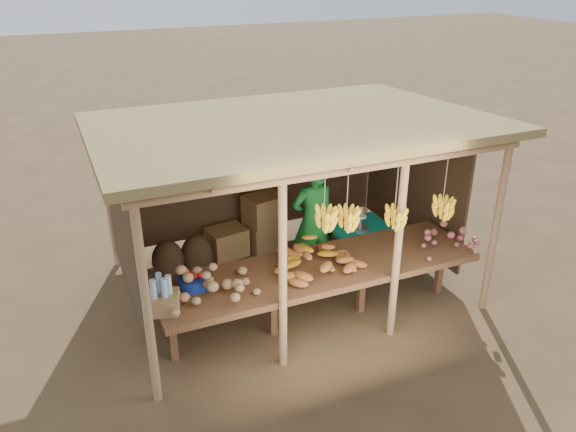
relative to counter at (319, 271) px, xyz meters
name	(u,v)px	position (x,y,z in m)	size (l,w,h in m)	color
ground	(288,284)	(0.00, 0.95, -0.74)	(60.00, 60.00, 0.00)	brown
stall_structure	(293,153)	(0.06, 0.94, 1.18)	(4.70, 3.50, 2.43)	tan
counter	(319,271)	(0.00, 0.00, 0.00)	(3.90, 1.05, 0.80)	brown
potato_heap	(204,283)	(-1.43, -0.12, 0.25)	(1.08, 0.65, 0.37)	#A37D54
sweet_potato_heap	(312,256)	(-0.11, -0.03, 0.24)	(1.04, 0.62, 0.36)	#AE612C
onion_heap	(448,234)	(1.70, -0.18, 0.24)	(0.90, 0.54, 0.36)	#A95252
banana_pile	(306,248)	(-0.09, 0.19, 0.24)	(0.66, 0.40, 0.35)	gold
tomato_basin	(193,280)	(-1.49, 0.16, 0.14)	(0.36, 0.36, 0.19)	navy
bottle_box	(162,298)	(-1.90, -0.20, 0.23)	(0.41, 0.36, 0.43)	olive
vendor	(313,220)	(0.43, 1.08, 0.11)	(0.62, 0.41, 1.70)	#1A782D
tarp_crate	(358,247)	(1.07, 0.91, -0.35)	(0.82, 0.71, 0.95)	brown
carton_stack	(252,229)	(-0.13, 2.05, -0.35)	(1.23, 0.55, 0.87)	olive
burlap_sacks	(182,255)	(-1.25, 1.87, -0.47)	(0.88, 0.46, 0.62)	#483421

